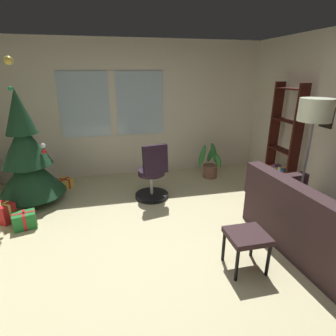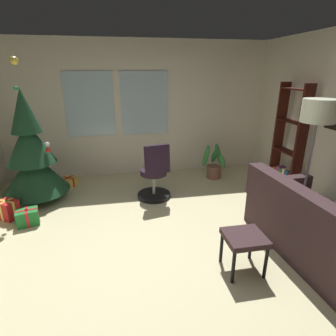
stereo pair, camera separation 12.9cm
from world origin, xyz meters
name	(u,v)px [view 2 (the right image)]	position (x,y,z in m)	size (l,w,h in m)	color
ground_plane	(161,259)	(0.00, 0.00, -0.05)	(5.18, 5.56, 0.10)	beige
wall_back_with_windows	(137,110)	(-0.02, 2.83, 1.31)	(5.18, 0.12, 2.60)	beige
couch	(335,235)	(1.92, -0.38, 0.30)	(1.63, 1.87, 0.86)	#362427
footstool	(244,241)	(0.82, -0.38, 0.37)	(0.41, 0.38, 0.43)	#362427
holiday_tree	(32,157)	(-1.78, 1.81, 0.75)	(1.02, 1.02, 2.23)	#4C331E
gift_box_red	(8,210)	(-2.05, 1.25, 0.14)	(0.33, 0.31, 0.28)	red
gift_box_green	(28,217)	(-1.72, 1.02, 0.11)	(0.33, 0.28, 0.23)	#1E722D
gift_box_gold	(69,182)	(-1.37, 2.29, 0.08)	(0.33, 0.34, 0.18)	gold
office_chair	(155,178)	(0.14, 1.51, 0.37)	(0.56, 0.56, 0.96)	black
bookshelf	(288,147)	(2.37, 1.33, 0.83)	(0.18, 0.64, 1.86)	#36120C
floor_lamp	(317,119)	(1.99, 0.32, 1.48)	(0.40, 0.40, 1.72)	slate
potted_plant	(214,165)	(1.43, 2.22, 0.26)	(0.52, 0.50, 0.71)	brown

